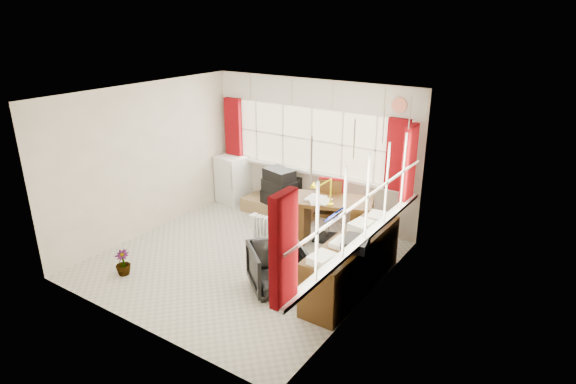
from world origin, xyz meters
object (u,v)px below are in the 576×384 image
object	(u,v)px
office_chair	(277,268)
tv_bench	(278,208)
task_chair	(329,207)
credenza	(353,262)
radiator	(266,239)
desk_lamp	(331,186)
desk	(330,219)
crt_tv	(286,189)
mini_fridge	(234,179)

from	to	relation	value
office_chair	tv_bench	xyz separation A→B (m)	(-1.45, 2.11, -0.20)
office_chair	task_chair	bearing A→B (deg)	46.09
credenza	tv_bench	bearing A→B (deg)	146.30
tv_bench	radiator	bearing A→B (deg)	-62.27
office_chair	desk_lamp	bearing A→B (deg)	38.42
desk	office_chair	world-z (taller)	desk
tv_bench	crt_tv	xyz separation A→B (m)	(0.09, 0.15, 0.36)
mini_fridge	crt_tv	bearing A→B (deg)	3.16
desk_lamp	tv_bench	world-z (taller)	desk_lamp
credenza	tv_bench	size ratio (longest dim) A/B	1.43
mini_fridge	task_chair	bearing A→B (deg)	-8.84
desk_lamp	task_chair	bearing A→B (deg)	119.53
credenza	mini_fridge	distance (m)	3.75
desk_lamp	office_chair	size ratio (longest dim) A/B	0.59
desk_lamp	tv_bench	distance (m)	1.89
desk	desk_lamp	size ratio (longest dim) A/B	3.46
office_chair	mini_fridge	xyz separation A→B (m)	(-2.56, 2.19, 0.14)
office_chair	credenza	world-z (taller)	credenza
desk	crt_tv	world-z (taller)	desk
radiator	credenza	bearing A→B (deg)	-5.76
desk_lamp	office_chair	bearing A→B (deg)	-90.79
desk_lamp	desk	bearing A→B (deg)	118.89
task_chair	mini_fridge	bearing A→B (deg)	171.16
credenza	crt_tv	world-z (taller)	credenza
desk_lamp	crt_tv	bearing A→B (deg)	148.42
crt_tv	radiator	bearing A→B (deg)	-67.29
desk	radiator	world-z (taller)	desk
desk_lamp	credenza	distance (m)	1.33
desk_lamp	mini_fridge	distance (m)	2.76
credenza	mini_fridge	bearing A→B (deg)	154.71
desk_lamp	tv_bench	xyz separation A→B (m)	(-1.47, 0.71, -0.94)
radiator	crt_tv	xyz separation A→B (m)	(-0.63, 1.51, 0.23)
desk	tv_bench	bearing A→B (deg)	159.60
desk	office_chair	size ratio (longest dim) A/B	2.06
desk_lamp	office_chair	world-z (taller)	desk_lamp
desk_lamp	crt_tv	world-z (taller)	desk_lamp
desk	crt_tv	distance (m)	1.44
credenza	tv_bench	world-z (taller)	credenza
desk	mini_fridge	distance (m)	2.54
crt_tv	tv_bench	bearing A→B (deg)	-120.35
tv_bench	crt_tv	size ratio (longest dim) A/B	2.59
credenza	mini_fridge	world-z (taller)	mini_fridge
tv_bench	credenza	bearing A→B (deg)	-33.70
desk_lamp	credenza	bearing A→B (deg)	-45.24
desk_lamp	radiator	world-z (taller)	desk_lamp
credenza	radiator	bearing A→B (deg)	174.24
credenza	office_chair	bearing A→B (deg)	-144.29
credenza	tv_bench	xyz separation A→B (m)	(-2.28, 1.52, -0.27)
crt_tv	mini_fridge	size ratio (longest dim) A/B	0.58
radiator	tv_bench	xyz separation A→B (m)	(-0.72, 1.36, -0.12)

